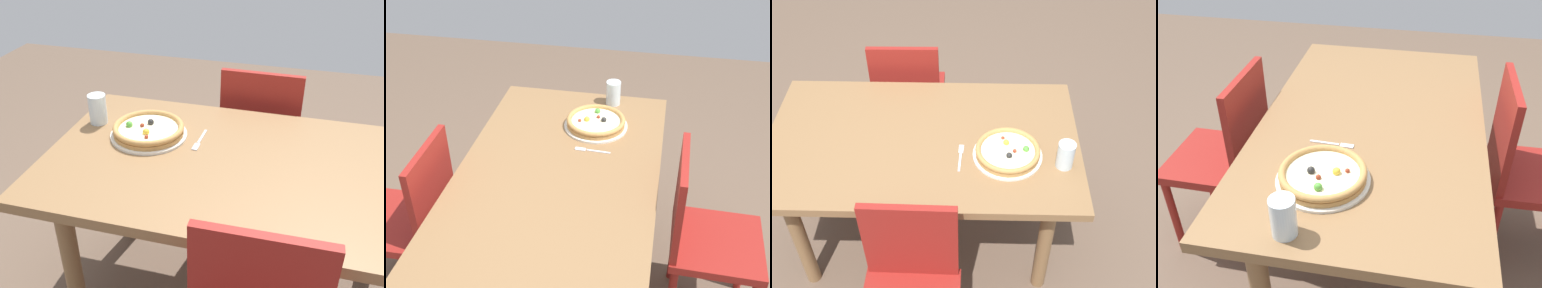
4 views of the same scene
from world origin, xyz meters
TOP-DOWN VIEW (x-y plane):
  - ground_plane at (0.00, 0.00)m, footprint 6.00×6.00m
  - dining_table at (0.00, 0.00)m, footprint 1.45×0.87m
  - chair_near at (-0.01, -0.65)m, footprint 0.41×0.41m
  - chair_far at (-0.15, 0.65)m, footprint 0.41×0.41m
  - plate at (0.39, -0.10)m, footprint 0.31×0.31m
  - pizza at (0.39, -0.10)m, footprint 0.29×0.29m
  - fork at (0.18, -0.11)m, footprint 0.02×0.17m
  - drinking_glass at (0.64, -0.16)m, footprint 0.08×0.08m

SIDE VIEW (x-z plane):
  - ground_plane at x=0.00m, z-range 0.00..0.00m
  - chair_near at x=-0.01m, z-range 0.05..0.93m
  - chair_far at x=-0.15m, z-range 0.05..0.93m
  - dining_table at x=0.00m, z-range 0.27..1.00m
  - fork at x=0.18m, z-range 0.73..0.74m
  - plate at x=0.39m, z-range 0.73..0.74m
  - pizza at x=0.39m, z-range 0.74..0.79m
  - drinking_glass at x=0.64m, z-range 0.73..0.86m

